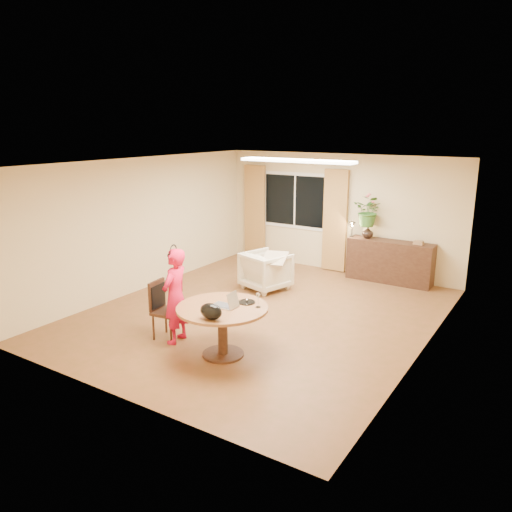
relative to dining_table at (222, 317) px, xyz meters
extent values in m
plane|color=brown|center=(-0.38, 1.65, -0.58)|extent=(6.50, 6.50, 0.00)
plane|color=white|center=(-0.38, 1.65, 2.02)|extent=(6.50, 6.50, 0.00)
plane|color=beige|center=(-0.38, 4.90, 0.72)|extent=(5.50, 0.00, 5.50)
plane|color=beige|center=(-3.13, 1.65, 0.72)|extent=(0.00, 6.50, 6.50)
plane|color=beige|center=(2.37, 1.65, 0.72)|extent=(0.00, 6.50, 6.50)
cube|color=white|center=(-1.48, 4.89, 0.92)|extent=(1.70, 0.02, 1.30)
cube|color=black|center=(-1.48, 4.88, 0.92)|extent=(1.55, 0.01, 1.15)
cube|color=white|center=(-1.48, 4.87, 0.92)|extent=(0.04, 0.01, 1.15)
cube|color=olive|center=(-2.53, 4.81, 0.57)|extent=(0.55, 0.08, 2.25)
cube|color=olive|center=(-0.43, 4.81, 0.57)|extent=(0.55, 0.08, 2.25)
cube|color=white|center=(-0.38, 2.85, 1.99)|extent=(2.20, 0.35, 0.05)
cylinder|color=brown|center=(0.00, 0.00, 0.14)|extent=(1.29, 1.29, 0.04)
cylinder|color=black|center=(0.00, 0.00, -0.23)|extent=(0.14, 0.14, 0.69)
cylinder|color=black|center=(0.00, 0.00, -0.56)|extent=(0.60, 0.60, 0.03)
imported|color=#B5120D|center=(-0.87, 0.01, 0.15)|extent=(0.58, 0.43, 1.45)
imported|color=#BDAB96|center=(-1.04, 2.88, -0.20)|extent=(1.01, 1.03, 0.76)
cube|color=black|center=(0.89, 4.66, -0.14)|extent=(1.76, 0.43, 0.88)
imported|color=black|center=(0.38, 4.66, 0.43)|extent=(0.30, 0.30, 0.25)
imported|color=#255E23|center=(0.38, 4.66, 0.88)|extent=(0.63, 0.56, 0.66)
camera|label=1|loc=(3.91, -5.27, 2.61)|focal=35.00mm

